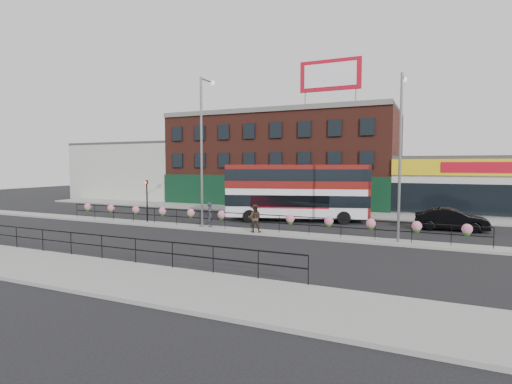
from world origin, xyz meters
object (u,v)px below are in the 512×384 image
at_px(pedestrian_b, 255,218).
at_px(car, 451,219).
at_px(lamp_column_east, 401,142).
at_px(pedestrian_a, 210,215).
at_px(double_decker_bus, 297,187).
at_px(lamp_column_west, 203,139).

bearing_deg(pedestrian_b, car, -167.96).
bearing_deg(lamp_column_east, car, 65.17).
bearing_deg(lamp_column_east, pedestrian_b, -175.57).
bearing_deg(pedestrian_a, double_decker_bus, -44.06).
bearing_deg(car, lamp_column_east, 152.59).
relative_size(double_decker_bus, pedestrian_b, 6.28).
xyz_separation_m(lamp_column_west, lamp_column_east, (13.10, -0.12, -0.56)).
bearing_deg(pedestrian_a, lamp_column_east, -99.13).
bearing_deg(double_decker_bus, pedestrian_a, -125.04).
distance_m(pedestrian_b, lamp_column_east, 10.00).
height_order(double_decker_bus, pedestrian_b, double_decker_bus).
relative_size(car, lamp_column_east, 0.50).
distance_m(car, lamp_column_west, 18.05).
bearing_deg(pedestrian_b, pedestrian_a, -29.46).
bearing_deg(pedestrian_a, car, -76.90).
xyz_separation_m(car, lamp_column_east, (-2.92, -6.30, 5.02)).
relative_size(pedestrian_b, lamp_column_east, 0.19).
relative_size(double_decker_bus, car, 2.42).
distance_m(double_decker_bus, car, 11.28).
distance_m(double_decker_bus, lamp_column_west, 8.60).
relative_size(car, pedestrian_a, 2.75).
height_order(double_decker_bus, pedestrian_a, double_decker_bus).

